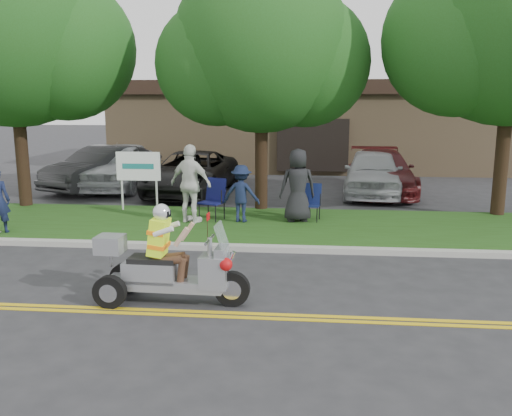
# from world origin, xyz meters

# --- Properties ---
(ground) EXTENTS (120.00, 120.00, 0.00)m
(ground) POSITION_xyz_m (0.00, 0.00, 0.00)
(ground) COLOR #28282B
(ground) RESTS_ON ground
(centerline_near) EXTENTS (60.00, 0.10, 0.01)m
(centerline_near) POSITION_xyz_m (0.00, -0.58, 0.01)
(centerline_near) COLOR gold
(centerline_near) RESTS_ON ground
(centerline_far) EXTENTS (60.00, 0.10, 0.01)m
(centerline_far) POSITION_xyz_m (0.00, -0.42, 0.01)
(centerline_far) COLOR gold
(centerline_far) RESTS_ON ground
(curb) EXTENTS (60.00, 0.25, 0.12)m
(curb) POSITION_xyz_m (0.00, 3.05, 0.06)
(curb) COLOR #A8A89E
(curb) RESTS_ON ground
(grass_verge) EXTENTS (60.00, 4.00, 0.10)m
(grass_verge) POSITION_xyz_m (0.00, 5.20, 0.06)
(grass_verge) COLOR #214512
(grass_verge) RESTS_ON ground
(commercial_building) EXTENTS (18.00, 8.20, 4.00)m
(commercial_building) POSITION_xyz_m (2.00, 18.98, 2.01)
(commercial_building) COLOR #9E7F5B
(commercial_building) RESTS_ON ground
(tree_left) EXTENTS (6.62, 5.40, 7.78)m
(tree_left) POSITION_xyz_m (-6.44, 7.03, 4.85)
(tree_left) COLOR #332114
(tree_left) RESTS_ON ground
(tree_mid) EXTENTS (5.88, 4.80, 7.05)m
(tree_mid) POSITION_xyz_m (0.55, 7.23, 4.43)
(tree_mid) COLOR #332114
(tree_mid) RESTS_ON ground
(business_sign) EXTENTS (1.25, 0.06, 1.75)m
(business_sign) POSITION_xyz_m (-2.90, 6.60, 1.26)
(business_sign) COLOR silver
(business_sign) RESTS_ON ground
(trike_scooter) EXTENTS (2.45, 0.83, 1.60)m
(trike_scooter) POSITION_xyz_m (-0.38, -0.08, 0.56)
(trike_scooter) COLOR black
(trike_scooter) RESTS_ON ground
(lawn_chair_a) EXTENTS (0.73, 0.74, 1.07)m
(lawn_chair_a) POSITION_xyz_m (-0.60, 5.63, 0.70)
(lawn_chair_a) COLOR black
(lawn_chair_a) RESTS_ON grass_verge
(lawn_chair_b) EXTENTS (0.58, 0.59, 0.94)m
(lawn_chair_b) POSITION_xyz_m (1.92, 5.80, 0.63)
(lawn_chair_b) COLOR black
(lawn_chair_b) RESTS_ON grass_verge
(spectator_adult_right) EXTENTS (1.26, 0.88, 1.98)m
(spectator_adult_right) POSITION_xyz_m (-1.10, 5.18, 1.10)
(spectator_adult_right) COLOR silver
(spectator_adult_right) RESTS_ON grass_verge
(spectator_chair_a) EXTENTS (1.01, 0.68, 1.46)m
(spectator_chair_a) POSITION_xyz_m (0.15, 5.39, 0.83)
(spectator_chair_a) COLOR #141E39
(spectator_chair_a) RESTS_ON grass_verge
(spectator_chair_b) EXTENTS (1.02, 0.78, 1.87)m
(spectator_chair_b) POSITION_xyz_m (1.57, 5.58, 1.04)
(spectator_chair_b) COLOR black
(spectator_chair_b) RESTS_ON grass_verge
(parked_car_far_left) EXTENTS (2.24, 4.99, 1.67)m
(parked_car_far_left) POSITION_xyz_m (-5.00, 10.88, 0.83)
(parked_car_far_left) COLOR silver
(parked_car_far_left) RESTS_ON ground
(parked_car_left) EXTENTS (3.37, 4.93, 1.54)m
(parked_car_left) POSITION_xyz_m (-5.50, 10.63, 0.77)
(parked_car_left) COLOR #2C2C2E
(parked_car_left) RESTS_ON ground
(parked_car_mid) EXTENTS (2.80, 5.37, 1.45)m
(parked_car_mid) POSITION_xyz_m (-2.15, 9.97, 0.72)
(parked_car_mid) COLOR black
(parked_car_mid) RESTS_ON ground
(parked_car_right) EXTENTS (2.13, 5.08, 1.47)m
(parked_car_right) POSITION_xyz_m (4.31, 10.73, 0.73)
(parked_car_right) COLOR #4A1112
(parked_car_right) RESTS_ON ground
(parked_car_far_right) EXTENTS (2.32, 4.75, 1.56)m
(parked_car_far_right) POSITION_xyz_m (4.00, 10.26, 0.78)
(parked_car_far_right) COLOR #BBBDC3
(parked_car_far_right) RESTS_ON ground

